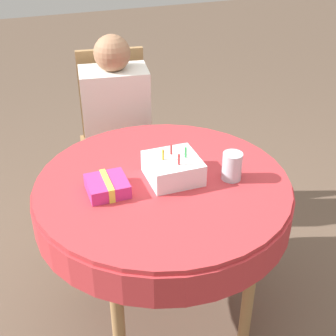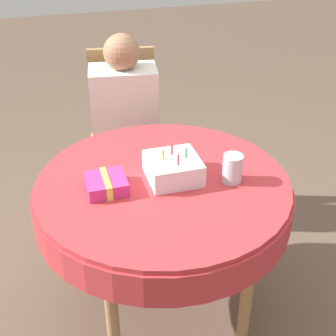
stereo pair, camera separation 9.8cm
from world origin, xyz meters
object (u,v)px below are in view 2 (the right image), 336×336
object	(u,v)px
person	(125,116)
gift_box	(107,185)
chair	(125,132)
birthday_cake	(173,168)
drinking_glass	(233,168)

from	to	relation	value
person	gift_box	size ratio (longest dim) A/B	7.04
chair	birthday_cake	distance (m)	0.90
chair	drinking_glass	bearing A→B (deg)	-67.10
person	drinking_glass	distance (m)	0.89
birthday_cake	drinking_glass	distance (m)	0.23
gift_box	birthday_cake	bearing A→B (deg)	2.54
chair	birthday_cake	bearing A→B (deg)	-79.86
chair	drinking_glass	distance (m)	1.01
chair	person	bearing A→B (deg)	-90.00
person	gift_box	distance (m)	0.81
person	birthday_cake	distance (m)	0.77
chair	gift_box	distance (m)	0.93
person	drinking_glass	world-z (taller)	person
chair	gift_box	bearing A→B (deg)	-97.22
person	gift_box	world-z (taller)	person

